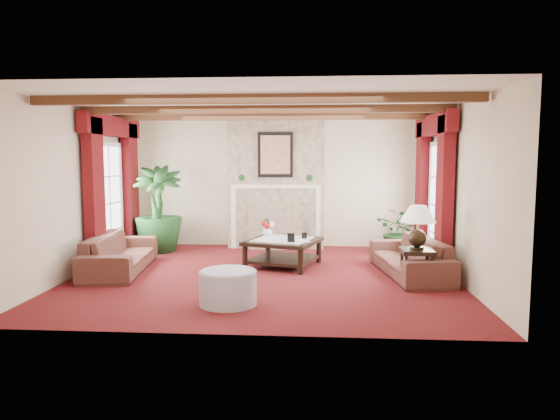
# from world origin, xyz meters

# --- Properties ---
(floor) EXTENTS (6.00, 6.00, 0.00)m
(floor) POSITION_xyz_m (0.00, 0.00, 0.00)
(floor) COLOR #4D0D12
(floor) RESTS_ON ground
(ceiling) EXTENTS (6.00, 6.00, 0.00)m
(ceiling) POSITION_xyz_m (0.00, 0.00, 2.70)
(ceiling) COLOR white
(ceiling) RESTS_ON floor
(back_wall) EXTENTS (6.00, 0.02, 2.70)m
(back_wall) POSITION_xyz_m (0.00, 2.75, 1.35)
(back_wall) COLOR beige
(back_wall) RESTS_ON ground
(left_wall) EXTENTS (0.02, 5.50, 2.70)m
(left_wall) POSITION_xyz_m (-3.00, 0.00, 1.35)
(left_wall) COLOR beige
(left_wall) RESTS_ON ground
(right_wall) EXTENTS (0.02, 5.50, 2.70)m
(right_wall) POSITION_xyz_m (3.00, 0.00, 1.35)
(right_wall) COLOR beige
(right_wall) RESTS_ON ground
(ceiling_beams) EXTENTS (6.00, 3.00, 0.12)m
(ceiling_beams) POSITION_xyz_m (0.00, 0.00, 2.64)
(ceiling_beams) COLOR #3C2613
(ceiling_beams) RESTS_ON ceiling
(fireplace) EXTENTS (2.00, 0.52, 2.70)m
(fireplace) POSITION_xyz_m (0.00, 2.55, 2.70)
(fireplace) COLOR tan
(fireplace) RESTS_ON ground
(french_door_left) EXTENTS (0.10, 1.10, 2.16)m
(french_door_left) POSITION_xyz_m (-2.97, 1.00, 2.13)
(french_door_left) COLOR white
(french_door_left) RESTS_ON ground
(french_door_right) EXTENTS (0.10, 1.10, 2.16)m
(french_door_right) POSITION_xyz_m (2.97, 1.00, 2.13)
(french_door_right) COLOR white
(french_door_right) RESTS_ON ground
(curtains_left) EXTENTS (0.20, 2.40, 2.55)m
(curtains_left) POSITION_xyz_m (-2.86, 1.00, 2.55)
(curtains_left) COLOR #43080B
(curtains_left) RESTS_ON ground
(curtains_right) EXTENTS (0.20, 2.40, 2.55)m
(curtains_right) POSITION_xyz_m (2.86, 1.00, 2.55)
(curtains_right) COLOR #43080B
(curtains_right) RESTS_ON ground
(sofa_left) EXTENTS (2.25, 1.11, 0.82)m
(sofa_left) POSITION_xyz_m (-2.44, 0.14, 0.41)
(sofa_left) COLOR black
(sofa_left) RESTS_ON ground
(sofa_right) EXTENTS (2.23, 1.18, 0.81)m
(sofa_right) POSITION_xyz_m (2.34, 0.17, 0.40)
(sofa_right) COLOR black
(sofa_right) RESTS_ON ground
(potted_palm) EXTENTS (1.86, 2.23, 0.97)m
(potted_palm) POSITION_xyz_m (-2.34, 1.89, 0.49)
(potted_palm) COLOR black
(potted_palm) RESTS_ON ground
(small_plant) EXTENTS (1.71, 1.71, 0.71)m
(small_plant) POSITION_xyz_m (2.46, 1.93, 0.36)
(small_plant) COLOR black
(small_plant) RESTS_ON ground
(coffee_table) EXTENTS (1.44, 1.44, 0.47)m
(coffee_table) POSITION_xyz_m (0.26, 0.71, 0.23)
(coffee_table) COLOR black
(coffee_table) RESTS_ON ground
(side_table) EXTENTS (0.48, 0.48, 0.55)m
(side_table) POSITION_xyz_m (2.32, -0.49, 0.27)
(side_table) COLOR black
(side_table) RESTS_ON ground
(ottoman) EXTENTS (0.74, 0.74, 0.43)m
(ottoman) POSITION_xyz_m (-0.30, -1.64, 0.22)
(ottoman) COLOR #9995A9
(ottoman) RESTS_ON ground
(table_lamp) EXTENTS (0.53, 0.53, 0.67)m
(table_lamp) POSITION_xyz_m (2.32, -0.49, 0.88)
(table_lamp) COLOR black
(table_lamp) RESTS_ON side_table
(flower_vase) EXTENTS (0.31, 0.31, 0.18)m
(flower_vase) POSITION_xyz_m (-0.05, 1.05, 0.56)
(flower_vase) COLOR silver
(flower_vase) RESTS_ON coffee_table
(book) EXTENTS (0.23, 0.21, 0.29)m
(book) POSITION_xyz_m (0.50, 0.41, 0.61)
(book) COLOR black
(book) RESTS_ON coffee_table
(photo_frame_a) EXTENTS (0.12, 0.03, 0.16)m
(photo_frame_a) POSITION_xyz_m (0.41, 0.38, 0.55)
(photo_frame_a) COLOR black
(photo_frame_a) RESTS_ON coffee_table
(photo_frame_b) EXTENTS (0.09, 0.03, 0.12)m
(photo_frame_b) POSITION_xyz_m (0.63, 0.78, 0.53)
(photo_frame_b) COLOR black
(photo_frame_b) RESTS_ON coffee_table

